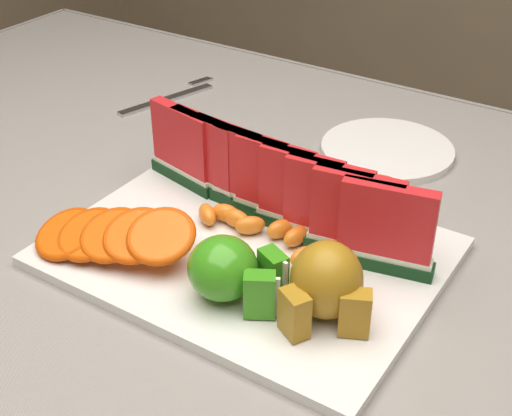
{
  "coord_description": "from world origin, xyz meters",
  "views": [
    {
      "loc": [
        0.4,
        -0.53,
        1.22
      ],
      "look_at": [
        0.05,
        0.01,
        0.81
      ],
      "focal_mm": 50.0,
      "sensor_mm": 36.0,
      "label": 1
    }
  ],
  "objects_px": {
    "pear_cluster": "(326,284)",
    "side_plate": "(387,150)",
    "platter": "(248,252)",
    "fork": "(170,98)",
    "apple_cluster": "(230,271)"
  },
  "relations": [
    {
      "from": "pear_cluster",
      "to": "side_plate",
      "type": "xyz_separation_m",
      "value": [
        -0.09,
        0.35,
        -0.05
      ]
    },
    {
      "from": "platter",
      "to": "pear_cluster",
      "type": "bearing_deg",
      "value": -23.43
    },
    {
      "from": "side_plate",
      "to": "fork",
      "type": "distance_m",
      "value": 0.36
    },
    {
      "from": "fork",
      "to": "apple_cluster",
      "type": "bearing_deg",
      "value": -44.62
    },
    {
      "from": "apple_cluster",
      "to": "side_plate",
      "type": "distance_m",
      "value": 0.38
    },
    {
      "from": "pear_cluster",
      "to": "fork",
      "type": "relative_size",
      "value": 0.49
    },
    {
      "from": "pear_cluster",
      "to": "side_plate",
      "type": "distance_m",
      "value": 0.37
    },
    {
      "from": "platter",
      "to": "side_plate",
      "type": "relative_size",
      "value": 1.81
    },
    {
      "from": "apple_cluster",
      "to": "platter",
      "type": "bearing_deg",
      "value": 112.28
    },
    {
      "from": "platter",
      "to": "side_plate",
      "type": "bearing_deg",
      "value": 84.54
    },
    {
      "from": "apple_cluster",
      "to": "fork",
      "type": "distance_m",
      "value": 0.51
    },
    {
      "from": "apple_cluster",
      "to": "pear_cluster",
      "type": "distance_m",
      "value": 0.09
    },
    {
      "from": "side_plate",
      "to": "apple_cluster",
      "type": "bearing_deg",
      "value": -89.49
    },
    {
      "from": "side_plate",
      "to": "fork",
      "type": "xyz_separation_m",
      "value": [
        -0.36,
        -0.02,
        -0.0
      ]
    },
    {
      "from": "platter",
      "to": "pear_cluster",
      "type": "height_order",
      "value": "pear_cluster"
    }
  ]
}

